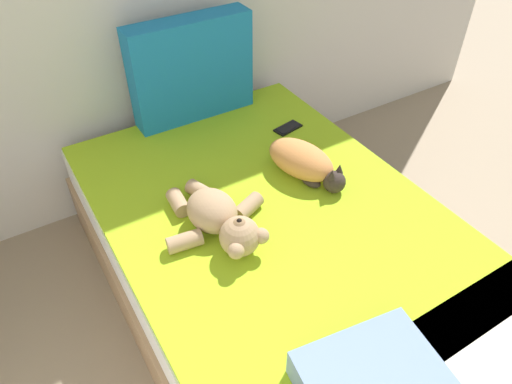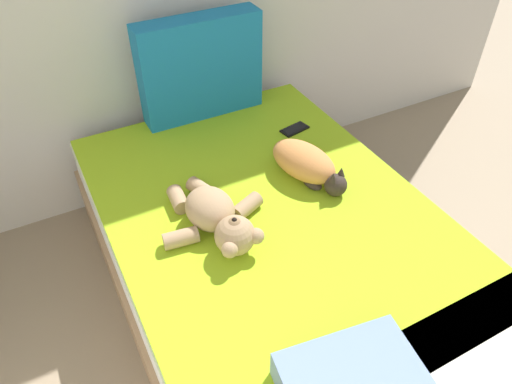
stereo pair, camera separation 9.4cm
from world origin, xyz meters
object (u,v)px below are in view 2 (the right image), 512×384
Objects in this scene: bed at (273,258)px; cat at (307,164)px; cell_phone at (295,129)px; throw_pillow at (352,384)px; teddy_bear at (217,217)px; patterned_cushion at (201,68)px.

bed is 0.45m from cat.
cell_phone reaches higher than bed.
throw_pillow is (-0.17, -0.76, 0.32)m from bed.
cat reaches higher than cell_phone.
teddy_bear reaches higher than cat.
cell_phone is (0.41, 0.51, 0.27)m from bed.
teddy_bear is (-0.24, 0.03, 0.33)m from bed.
cell_phone is (0.65, 0.48, -0.07)m from teddy_bear.
patterned_cushion is 4.02× the size of cell_phone.
throw_pillow is (-0.58, -1.28, 0.05)m from cell_phone.
patterned_cushion is (0.06, 0.89, 0.52)m from bed.
cat is at bearing 32.50° from bed.
throw_pillow is at bearing -114.92° from cat.
patterned_cushion reaches higher than cell_phone.
teddy_bear is 0.80m from throw_pillow.
teddy_bear reaches higher than throw_pillow.
cat is 2.78× the size of cell_phone.
teddy_bear is at bearing -143.71° from cell_phone.
cat is 1.02m from throw_pillow.
bed is 0.42m from teddy_bear.
throw_pillow is at bearing -102.86° from bed.
cat reaches higher than bed.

